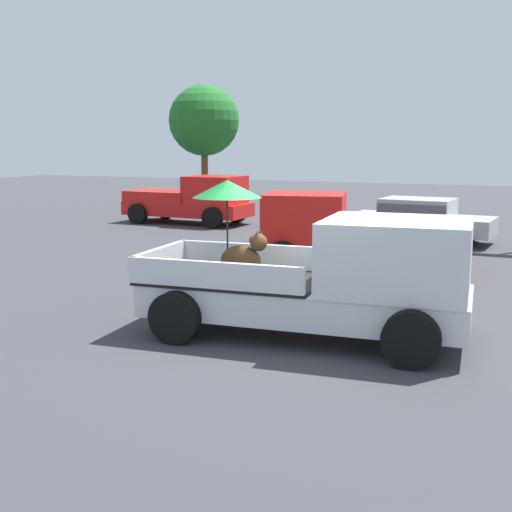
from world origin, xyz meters
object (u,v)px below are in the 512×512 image
(pickup_truck_red, at_px, (192,200))
(parked_sedan_near, at_px, (419,218))
(pickup_truck_main, at_px, (332,278))
(pickup_truck_far, at_px, (345,232))

(pickup_truck_red, height_order, parked_sedan_near, pickup_truck_red)
(pickup_truck_main, bearing_deg, pickup_truck_far, 99.43)
(pickup_truck_red, xyz_separation_m, pickup_truck_far, (7.76, -6.36, 0.00))
(pickup_truck_main, relative_size, pickup_truck_far, 1.02)
(pickup_truck_main, xyz_separation_m, pickup_truck_red, (-9.22, 12.17, -0.09))
(pickup_truck_far, xyz_separation_m, parked_sedan_near, (0.89, 5.07, -0.13))
(pickup_truck_main, bearing_deg, parked_sedan_near, 88.35)
(pickup_truck_red, relative_size, parked_sedan_near, 1.09)
(pickup_truck_main, bearing_deg, pickup_truck_red, 122.50)
(pickup_truck_main, distance_m, pickup_truck_far, 5.98)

